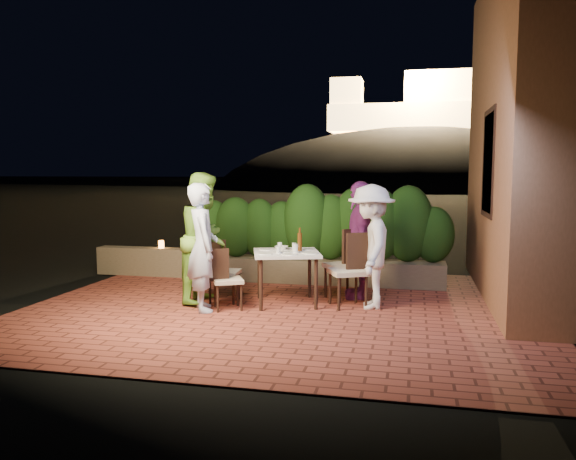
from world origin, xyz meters
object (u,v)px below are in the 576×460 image
(diner_white, at_px, (371,246))
(chair_right_front, at_px, (348,270))
(chair_right_back, at_px, (344,264))
(parapet_lamp, at_px, (161,244))
(dining_table, at_px, (286,278))
(diner_blue, at_px, (203,247))
(bowl, at_px, (281,248))
(chair_left_front, at_px, (228,279))
(beer_bottle, at_px, (300,239))
(diner_green, at_px, (205,237))
(chair_left_back, at_px, (225,271))
(diner_purple, at_px, (360,240))

(diner_white, bearing_deg, chair_right_front, -92.71)
(chair_right_back, xyz_separation_m, diner_white, (0.43, -0.46, 0.34))
(chair_right_front, distance_m, parapet_lamp, 3.92)
(dining_table, distance_m, chair_right_front, 0.88)
(diner_blue, bearing_deg, bowl, -76.15)
(bowl, distance_m, chair_left_front, 0.99)
(chair_right_front, relative_size, diner_white, 0.60)
(dining_table, height_order, parapet_lamp, dining_table)
(dining_table, relative_size, bowl, 4.72)
(beer_bottle, distance_m, chair_left_front, 1.18)
(dining_table, bearing_deg, diner_blue, -149.20)
(chair_right_front, distance_m, chair_right_back, 0.49)
(dining_table, distance_m, diner_green, 1.31)
(diner_green, bearing_deg, beer_bottle, -79.54)
(diner_blue, relative_size, diner_white, 1.01)
(chair_right_front, height_order, parapet_lamp, chair_right_front)
(chair_left_back, bearing_deg, diner_green, -176.35)
(chair_right_front, relative_size, chair_right_back, 1.00)
(chair_left_front, distance_m, chair_right_front, 1.67)
(chair_left_front, bearing_deg, diner_blue, 175.77)
(diner_blue, bearing_deg, diner_white, -102.98)
(chair_right_front, bearing_deg, chair_left_back, -23.13)
(chair_left_back, height_order, chair_right_back, chair_right_back)
(diner_white, distance_m, parapet_lamp, 4.21)
(beer_bottle, bearing_deg, chair_left_front, -145.55)
(bowl, relative_size, chair_left_front, 0.23)
(diner_white, bearing_deg, diner_blue, -79.29)
(beer_bottle, bearing_deg, parapet_lamp, 151.97)
(bowl, distance_m, chair_right_back, 0.96)
(diner_green, distance_m, parapet_lamp, 2.34)
(diner_white, distance_m, diner_purple, 0.61)
(chair_left_front, height_order, chair_right_back, chair_right_back)
(chair_right_back, bearing_deg, diner_green, -23.32)
(dining_table, relative_size, chair_left_front, 1.08)
(parapet_lamp, bearing_deg, bowl, -28.81)
(chair_left_front, xyz_separation_m, diner_green, (-0.47, 0.38, 0.51))
(diner_blue, distance_m, diner_purple, 2.35)
(chair_left_front, height_order, parapet_lamp, chair_left_front)
(chair_left_back, bearing_deg, chair_right_front, -1.14)
(beer_bottle, distance_m, diner_green, 1.37)
(chair_left_front, height_order, diner_purple, diner_purple)
(beer_bottle, xyz_separation_m, chair_left_front, (-0.88, -0.60, -0.50))
(chair_left_front, distance_m, diner_green, 0.80)
(bowl, height_order, parapet_lamp, bowl)
(chair_left_front, relative_size, diner_blue, 0.49)
(diner_blue, height_order, diner_green, diner_green)
(beer_bottle, relative_size, diner_blue, 0.19)
(chair_right_back, relative_size, diner_blue, 0.60)
(chair_right_front, distance_m, diner_green, 2.10)
(dining_table, height_order, chair_left_front, chair_left_front)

